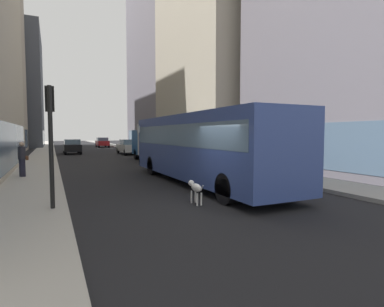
{
  "coord_description": "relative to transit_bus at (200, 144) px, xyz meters",
  "views": [
    {
      "loc": [
        -4.89,
        -8.38,
        2.23
      ],
      "look_at": [
        0.48,
        3.16,
        1.4
      ],
      "focal_mm": 28.35,
      "sensor_mm": 36.0,
      "label": 1
    }
  ],
  "objects": [
    {
      "name": "ground_plane",
      "position": [
        -1.2,
        31.12,
        -1.78
      ],
      "size": [
        120.0,
        120.0,
        0.0
      ],
      "primitive_type": "plane",
      "color": "black"
    },
    {
      "name": "sidewalk_left",
      "position": [
        -6.9,
        31.12,
        -1.7
      ],
      "size": [
        2.4,
        110.0,
        0.15
      ],
      "primitive_type": "cube",
      "color": "#ADA89E",
      "rests_on": "ground"
    },
    {
      "name": "sidewalk_right",
      "position": [
        4.5,
        31.12,
        -1.7
      ],
      "size": [
        2.4,
        110.0,
        0.15
      ],
      "primitive_type": "cube",
      "color": "gray",
      "rests_on": "ground"
    },
    {
      "name": "building_left_far",
      "position": [
        -13.1,
        46.55,
        7.87
      ],
      "size": [
        11.67,
        16.69,
        19.3
      ],
      "color": "#4C515B",
      "rests_on": "ground"
    },
    {
      "name": "building_right_mid",
      "position": [
        10.7,
        14.95,
        9.33
      ],
      "size": [
        11.05,
        14.33,
        22.23
      ],
      "color": "#B2A893",
      "rests_on": "ground"
    },
    {
      "name": "building_right_far",
      "position": [
        10.7,
        31.67,
        14.27
      ],
      "size": [
        9.87,
        15.47,
        32.12
      ],
      "color": "slate",
      "rests_on": "ground"
    },
    {
      "name": "transit_bus",
      "position": [
        0.0,
        0.0,
        0.0
      ],
      "size": [
        2.78,
        11.53,
        3.05
      ],
      "color": "#33478C",
      "rests_on": "ground"
    },
    {
      "name": "car_red_coupe",
      "position": [
        1.6,
        39.71,
        -0.96
      ],
      "size": [
        1.78,
        3.95,
        1.62
      ],
      "color": "red",
      "rests_on": "ground"
    },
    {
      "name": "car_white_van",
      "position": [
        1.6,
        20.7,
        -0.95
      ],
      "size": [
        1.84,
        4.56,
        1.62
      ],
      "color": "silver",
      "rests_on": "ground"
    },
    {
      "name": "car_black_suv",
      "position": [
        -4.0,
        23.85,
        -0.96
      ],
      "size": [
        1.75,
        3.93,
        1.62
      ],
      "color": "black",
      "rests_on": "ground"
    },
    {
      "name": "box_truck",
      "position": [
        1.6,
        10.71,
        -0.11
      ],
      "size": [
        2.3,
        7.5,
        3.05
      ],
      "color": "#19519E",
      "rests_on": "ground"
    },
    {
      "name": "dalmatian_dog",
      "position": [
        -1.97,
        -3.66,
        -1.26
      ],
      "size": [
        0.22,
        0.96,
        0.72
      ],
      "color": "white",
      "rests_on": "ground"
    },
    {
      "name": "pedestrian_with_handbag",
      "position": [
        -7.4,
        4.52,
        -0.76
      ],
      "size": [
        0.45,
        0.34,
        1.69
      ],
      "color": "#1E1E2D",
      "rests_on": "sidewalk_left"
    },
    {
      "name": "traffic_light_near",
      "position": [
        -6.1,
        -2.95,
        0.66
      ],
      "size": [
        0.24,
        0.41,
        3.4
      ],
      "color": "black",
      "rests_on": "sidewalk_left"
    }
  ]
}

